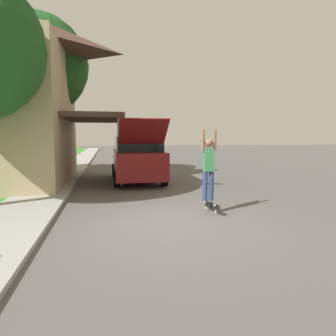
# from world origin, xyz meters

# --- Properties ---
(ground_plane) EXTENTS (120.00, 120.00, 0.00)m
(ground_plane) POSITION_xyz_m (0.00, 0.00, 0.00)
(ground_plane) COLOR #54514F
(sidewalk) EXTENTS (1.80, 80.00, 0.10)m
(sidewalk) POSITION_xyz_m (-3.60, 6.00, 0.05)
(sidewalk) COLOR #9E9E99
(sidewalk) RESTS_ON ground_plane
(lawn_tree_far) EXTENTS (4.87, 4.87, 7.90)m
(lawn_tree_far) POSITION_xyz_m (-4.60, 8.97, 5.53)
(lawn_tree_far) COLOR brown
(lawn_tree_far) RESTS_ON lawn
(suv_parked) EXTENTS (2.20, 5.64, 2.70)m
(suv_parked) POSITION_xyz_m (-0.03, 6.70, 1.09)
(suv_parked) COLOR maroon
(suv_parked) RESTS_ON ground_plane
(car_down_street) EXTENTS (1.93, 4.57, 1.43)m
(car_down_street) POSITION_xyz_m (0.39, 15.65, 0.71)
(car_down_street) COLOR maroon
(car_down_street) RESTS_ON ground_plane
(skateboarder) EXTENTS (0.41, 0.22, 1.85)m
(skateboarder) POSITION_xyz_m (1.24, 0.44, 1.32)
(skateboarder) COLOR navy
(skateboarder) RESTS_ON ground_plane
(skateboard) EXTENTS (0.22, 0.82, 0.24)m
(skateboard) POSITION_xyz_m (1.38, 0.51, 0.19)
(skateboard) COLOR black
(skateboard) RESTS_ON ground_plane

